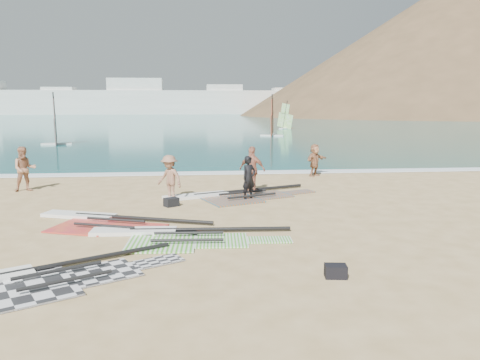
{
  "coord_description": "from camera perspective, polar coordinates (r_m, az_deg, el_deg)",
  "views": [
    {
      "loc": [
        -0.29,
        -13.11,
        3.84
      ],
      "look_at": [
        1.36,
        4.0,
        1.0
      ],
      "focal_mm": 35.0,
      "sensor_mm": 36.0,
      "label": 1
    }
  ],
  "objects": [
    {
      "name": "sea",
      "position": [
        145.17,
        -5.44,
        7.81
      ],
      "size": [
        300.0,
        240.0,
        0.06
      ],
      "primitive_type": "cube",
      "color": "#0C4E5A",
      "rests_on": "ground"
    },
    {
      "name": "gear_bag_far",
      "position": [
        10.79,
        11.58,
        -10.83
      ],
      "size": [
        0.52,
        0.4,
        0.29
      ],
      "primitive_type": "cube",
      "rotation": [
        0.0,
        0.0,
        -0.13
      ],
      "color": "black",
      "rests_on": "ground"
    },
    {
      "name": "beachgoer_mid",
      "position": [
        18.75,
        -8.58,
        0.27
      ],
      "size": [
        1.33,
        1.27,
        1.81
      ],
      "primitive_type": "imported",
      "rotation": [
        0.0,
        0.0,
        -0.7
      ],
      "color": "#996B53",
      "rests_on": "ground"
    },
    {
      "name": "rig_grey",
      "position": [
        11.36,
        -23.71,
        -10.92
      ],
      "size": [
        5.72,
        3.94,
        0.2
      ],
      "rotation": [
        0.0,
        0.0,
        0.5
      ],
      "color": "#242426",
      "rests_on": "ground"
    },
    {
      "name": "far_town",
      "position": [
        163.84,
        -11.06,
        9.42
      ],
      "size": [
        160.0,
        8.0,
        12.0
      ],
      "color": "white",
      "rests_on": "ground"
    },
    {
      "name": "ground",
      "position": [
        13.67,
        -4.11,
        -6.96
      ],
      "size": [
        300.0,
        300.0,
        0.0
      ],
      "primitive_type": "plane",
      "color": "tan",
      "rests_on": "ground"
    },
    {
      "name": "surf_line",
      "position": [
        25.7,
        -4.8,
        0.75
      ],
      "size": [
        300.0,
        1.2,
        0.04
      ],
      "primitive_type": "cube",
      "color": "white",
      "rests_on": "ground"
    },
    {
      "name": "beachgoer_right",
      "position": [
        25.01,
        9.09,
        2.42
      ],
      "size": [
        1.53,
        1.44,
        1.72
      ],
      "primitive_type": "imported",
      "rotation": [
        0.0,
        0.0,
        0.73
      ],
      "color": "#B27953",
      "rests_on": "ground"
    },
    {
      "name": "beachgoer_left",
      "position": [
        22.51,
        -24.78,
        1.22
      ],
      "size": [
        1.17,
        1.06,
        1.97
      ],
      "primitive_type": "imported",
      "rotation": [
        0.0,
        0.0,
        0.4
      ],
      "color": "tan",
      "rests_on": "ground"
    },
    {
      "name": "person_wetsuit",
      "position": [
        18.62,
        1.09,
        0.24
      ],
      "size": [
        0.77,
        0.71,
        1.77
      ],
      "primitive_type": "imported",
      "rotation": [
        0.0,
        0.0,
        0.59
      ],
      "color": "black",
      "rests_on": "ground"
    },
    {
      "name": "headland_main",
      "position": [
        166.64,
        25.49,
        7.14
      ],
      "size": [
        143.0,
        143.0,
        45.0
      ],
      "primitive_type": "cone",
      "color": "brown",
      "rests_on": "ground"
    },
    {
      "name": "windsurfer_left",
      "position": [
        46.39,
        -21.57,
        5.68
      ],
      "size": [
        2.77,
        3.2,
        4.87
      ],
      "rotation": [
        0.0,
        0.0,
        0.23
      ],
      "color": "white",
      "rests_on": "ground"
    },
    {
      "name": "beachgoer_back",
      "position": [
        20.09,
        1.5,
        1.27
      ],
      "size": [
        1.27,
        1.01,
        2.01
      ],
      "primitive_type": "imported",
      "rotation": [
        0.0,
        0.0,
        2.62
      ],
      "color": "#BA7258",
      "rests_on": "ground"
    },
    {
      "name": "windsurfer_right",
      "position": [
        70.45,
        5.52,
        7.22
      ],
      "size": [
        2.11,
        2.12,
        4.23
      ],
      "rotation": [
        0.0,
        0.0,
        0.79
      ],
      "color": "white",
      "rests_on": "ground"
    },
    {
      "name": "rig_green",
      "position": [
        13.7,
        -8.24,
        -6.77
      ],
      "size": [
        5.94,
        2.46,
        0.2
      ],
      "rotation": [
        0.0,
        0.0,
        -0.05
      ],
      "color": "green",
      "rests_on": "ground"
    },
    {
      "name": "rig_red",
      "position": [
        15.79,
        -16.28,
        -4.88
      ],
      "size": [
        5.82,
        3.48,
        0.2
      ],
      "rotation": [
        0.0,
        0.0,
        -0.34
      ],
      "color": "#BD1739",
      "rests_on": "ground"
    },
    {
      "name": "windsurfer_centre",
      "position": [
        54.66,
        3.94,
        6.78
      ],
      "size": [
        2.8,
        3.2,
        4.91
      ],
      "rotation": [
        0.0,
        0.0,
        -0.26
      ],
      "color": "white",
      "rests_on": "ground"
    },
    {
      "name": "gear_bag_near",
      "position": [
        17.76,
        -8.37,
        -2.68
      ],
      "size": [
        0.62,
        0.58,
        0.32
      ],
      "primitive_type": "cube",
      "rotation": [
        0.0,
        0.0,
        0.57
      ],
      "color": "black",
      "rests_on": "ground"
    },
    {
      "name": "rig_orange",
      "position": [
        19.34,
        -1.1,
        -1.92
      ],
      "size": [
        6.56,
        3.95,
        0.21
      ],
      "rotation": [
        0.0,
        0.0,
        0.38
      ],
      "color": "#F2580A",
      "rests_on": "ground"
    }
  ]
}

